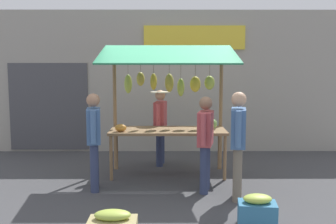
{
  "coord_description": "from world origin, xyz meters",
  "views": [
    {
      "loc": [
        0.03,
        7.47,
        2.1
      ],
      "look_at": [
        0.0,
        0.3,
        1.25
      ],
      "focal_mm": 42.38,
      "sensor_mm": 36.0,
      "label": 1
    }
  ],
  "objects_px": {
    "shopper_with_ponytail": "(238,137)",
    "produce_crate_near": "(257,212)",
    "market_stall": "(169,94)",
    "shopper_with_shopping_bag": "(94,135)",
    "vendor_with_sunhat": "(160,121)",
    "shopper_in_striped_shirt": "(205,137)"
  },
  "relations": [
    {
      "from": "shopper_in_striped_shirt",
      "to": "produce_crate_near",
      "type": "xyz_separation_m",
      "value": [
        -0.54,
        1.48,
        -0.71
      ]
    },
    {
      "from": "vendor_with_sunhat",
      "to": "shopper_with_ponytail",
      "type": "distance_m",
      "value": 2.5
    },
    {
      "from": "shopper_with_ponytail",
      "to": "produce_crate_near",
      "type": "height_order",
      "value": "shopper_with_ponytail"
    },
    {
      "from": "market_stall",
      "to": "shopper_with_ponytail",
      "type": "bearing_deg",
      "value": 125.63
    },
    {
      "from": "vendor_with_sunhat",
      "to": "shopper_in_striped_shirt",
      "type": "distance_m",
      "value": 1.95
    },
    {
      "from": "shopper_with_ponytail",
      "to": "shopper_with_shopping_bag",
      "type": "xyz_separation_m",
      "value": [
        2.33,
        -0.47,
        -0.04
      ]
    },
    {
      "from": "shopper_with_ponytail",
      "to": "produce_crate_near",
      "type": "bearing_deg",
      "value": -166.42
    },
    {
      "from": "shopper_in_striped_shirt",
      "to": "produce_crate_near",
      "type": "distance_m",
      "value": 1.73
    },
    {
      "from": "vendor_with_sunhat",
      "to": "market_stall",
      "type": "bearing_deg",
      "value": 22.69
    },
    {
      "from": "shopper_with_ponytail",
      "to": "shopper_with_shopping_bag",
      "type": "bearing_deg",
      "value": 88.74
    },
    {
      "from": "shopper_with_shopping_bag",
      "to": "produce_crate_near",
      "type": "distance_m",
      "value": 2.96
    },
    {
      "from": "shopper_in_striped_shirt",
      "to": "shopper_with_shopping_bag",
      "type": "xyz_separation_m",
      "value": [
        1.86,
        -0.1,
        0.03
      ]
    },
    {
      "from": "market_stall",
      "to": "produce_crate_near",
      "type": "xyz_separation_m",
      "value": [
        -1.12,
        2.58,
        -1.35
      ]
    },
    {
      "from": "market_stall",
      "to": "shopper_with_ponytail",
      "type": "xyz_separation_m",
      "value": [
        -1.06,
        1.47,
        -0.57
      ]
    },
    {
      "from": "market_stall",
      "to": "produce_crate_near",
      "type": "bearing_deg",
      "value": 113.46
    },
    {
      "from": "market_stall",
      "to": "vendor_with_sunhat",
      "type": "distance_m",
      "value": 0.95
    },
    {
      "from": "shopper_in_striped_shirt",
      "to": "produce_crate_near",
      "type": "bearing_deg",
      "value": -147.81
    },
    {
      "from": "shopper_with_ponytail",
      "to": "shopper_in_striped_shirt",
      "type": "height_order",
      "value": "shopper_with_ponytail"
    },
    {
      "from": "produce_crate_near",
      "to": "shopper_with_ponytail",
      "type": "bearing_deg",
      "value": -86.67
    },
    {
      "from": "vendor_with_sunhat",
      "to": "shopper_with_ponytail",
      "type": "xyz_separation_m",
      "value": [
        -1.24,
        2.17,
        0.06
      ]
    },
    {
      "from": "vendor_with_sunhat",
      "to": "shopper_with_ponytail",
      "type": "height_order",
      "value": "shopper_with_ponytail"
    },
    {
      "from": "shopper_with_ponytail",
      "to": "produce_crate_near",
      "type": "relative_size",
      "value": 3.22
    }
  ]
}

